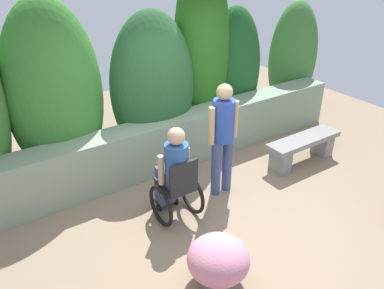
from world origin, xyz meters
name	(u,v)px	position (x,y,z in m)	size (l,w,h in m)	color
ground_plane	(214,213)	(0.00, 0.00, 0.00)	(10.71, 10.71, 0.00)	gray
stone_retaining_wall	(160,145)	(0.00, 1.44, 0.42)	(7.15, 0.46, 0.83)	gray
hedge_backdrop	(103,86)	(-0.62, 2.02, 1.35)	(8.46, 1.26, 3.20)	#27531F
stone_bench	(303,146)	(2.04, 0.30, 0.29)	(1.37, 0.38, 0.45)	gray
person_in_wheelchair	(175,177)	(-0.46, 0.25, 0.62)	(0.53, 0.66, 1.33)	black
person_standing_companion	(223,133)	(0.40, 0.38, 0.95)	(0.49, 0.30, 1.66)	#3E4C7B
flower_pot_red_accent	(218,261)	(-0.69, -0.97, 0.29)	(0.67, 0.67, 0.56)	gray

